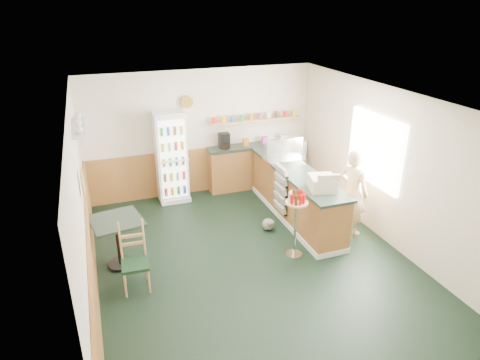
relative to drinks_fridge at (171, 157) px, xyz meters
name	(u,v)px	position (x,y,z in m)	size (l,w,h in m)	color
ground	(251,259)	(0.73, -2.74, -0.96)	(6.00, 6.00, 0.00)	black
room_envelope	(223,161)	(0.51, -2.01, 0.56)	(5.04, 6.02, 2.72)	beige
service_counter	(296,197)	(2.08, -1.67, -0.50)	(0.68, 3.01, 1.01)	#A17033
back_counter	(255,163)	(1.92, 0.06, -0.41)	(2.24, 0.42, 1.69)	#A17033
drinks_fridge	(171,157)	(0.00, 0.00, 0.00)	(0.63, 0.53, 1.92)	white
display_case	(285,150)	(2.08, -1.09, 0.27)	(0.78, 0.41, 0.44)	silver
cash_register	(322,183)	(2.08, -2.60, 0.17)	(0.42, 0.44, 0.24)	beige
shopkeeper	(353,192)	(2.78, -2.51, -0.14)	(0.54, 0.39, 1.63)	tan
condiment_stand	(296,213)	(1.47, -2.87, -0.16)	(0.37, 0.37, 1.16)	silver
newspaper_rack	(281,189)	(1.73, -1.72, -0.26)	(0.09, 0.47, 0.94)	black
cafe_table	(118,233)	(-1.32, -2.18, -0.37)	(0.89, 0.89, 0.84)	black
cafe_chair	(133,254)	(-1.15, -2.81, -0.41)	(0.41, 0.41, 1.06)	black
dog_doorstop	(268,224)	(1.39, -1.95, -0.83)	(0.23, 0.29, 0.27)	gray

